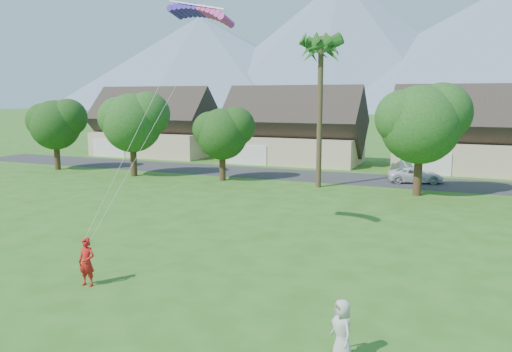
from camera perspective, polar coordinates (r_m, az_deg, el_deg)
The scene contains 10 objects.
ground at distance 16.65m, azimuth -14.06°, elevation -18.23°, with size 500.00×500.00×0.00m, color #2D6019.
street at distance 47.24m, azimuth 11.26°, elevation -0.31°, with size 90.00×7.00×0.01m, color #2D2D30.
kite_flyer at distance 21.43m, azimuth -18.78°, elevation -9.30°, with size 0.72×0.47×1.97m, color red.
watcher at distance 15.24m, azimuth 9.82°, elevation -16.94°, with size 0.89×0.58×1.82m, color #B6B5B1.
parked_car at distance 46.41m, azimuth 17.77°, elevation 0.08°, with size 2.18×4.74×1.32m, color white.
mountain_ridge at distance 272.60m, azimuth 23.43°, elevation 12.87°, with size 540.00×240.00×70.00m.
houses_row at distance 55.56m, azimuth 13.72°, elevation 4.57°, with size 72.75×8.19×8.86m.
tree_row at distance 41.04m, azimuth 8.20°, elevation 5.25°, with size 62.27×6.67×8.45m.
fan_palm at distance 41.95m, azimuth 7.46°, elevation 14.80°, with size 3.00×3.00×13.80m.
parafoil_kite at distance 25.14m, azimuth -6.19°, elevation 18.28°, with size 3.44×1.22×0.50m.
Camera 1 is at (9.05, -11.75, 7.56)m, focal length 35.00 mm.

